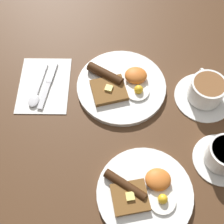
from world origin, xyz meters
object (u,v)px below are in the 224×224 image
object	(u,v)px
teacup_near	(206,92)
breakfast_plate_far	(144,192)
breakfast_plate_near	(121,85)
knife	(49,82)
spoon	(36,95)
teacup_far	(224,156)

from	to	relation	value
teacup_near	breakfast_plate_far	bearing A→B (deg)	58.77
breakfast_plate_far	teacup_near	world-z (taller)	teacup_near
breakfast_plate_far	breakfast_plate_near	bearing A→B (deg)	-78.21
breakfast_plate_far	knife	xyz separation A→B (m)	(0.28, -0.32, -0.01)
breakfast_plate_far	spoon	bearing A→B (deg)	-40.91
teacup_near	knife	size ratio (longest dim) A/B	1.01
breakfast_plate_near	knife	size ratio (longest dim) A/B	1.56
breakfast_plate_near	teacup_near	world-z (taller)	teacup_near
teacup_near	teacup_far	world-z (taller)	teacup_near
spoon	teacup_near	bearing A→B (deg)	99.52
breakfast_plate_far	teacup_near	bearing A→B (deg)	-121.23
teacup_far	teacup_near	bearing A→B (deg)	-82.90
breakfast_plate_near	teacup_near	size ratio (longest dim) A/B	1.54
breakfast_plate_near	spoon	xyz separation A→B (m)	(0.25, 0.04, -0.00)
teacup_far	spoon	size ratio (longest dim) A/B	0.90
knife	breakfast_plate_near	bearing A→B (deg)	96.44
breakfast_plate_far	teacup_far	size ratio (longest dim) A/B	1.64
breakfast_plate_near	teacup_near	bearing A→B (deg)	174.19
teacup_near	teacup_far	xyz separation A→B (m)	(-0.02, 0.19, 0.00)
teacup_far	spoon	bearing A→B (deg)	-18.82
breakfast_plate_near	knife	bearing A→B (deg)	-1.31
breakfast_plate_near	teacup_far	distance (m)	0.34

